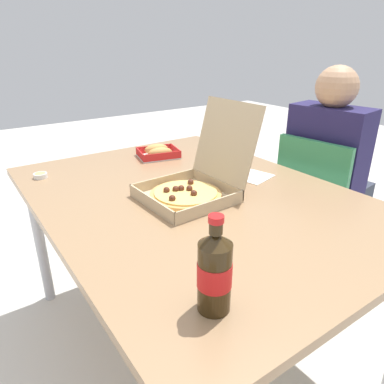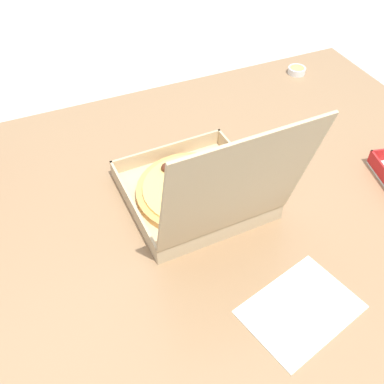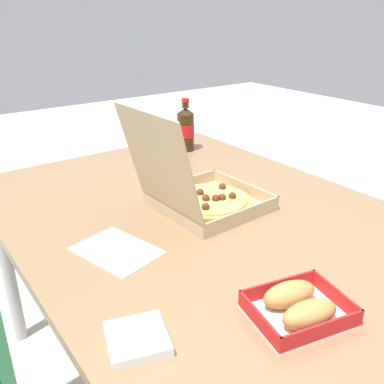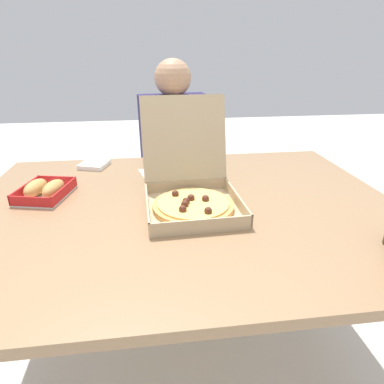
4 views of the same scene
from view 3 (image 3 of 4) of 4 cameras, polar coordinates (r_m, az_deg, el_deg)
name	(u,v)px [view 3 (image 3 of 4)]	position (r m, az deg, el deg)	size (l,w,h in m)	color
dining_table	(202,231)	(1.30, 1.32, -5.33)	(1.44, 1.06, 0.71)	#997551
pizza_box_open	(202,196)	(1.28, 1.35, -0.50)	(0.31, 0.39, 0.33)	tan
bread_side_box	(299,306)	(0.89, 14.28, -14.74)	(0.19, 0.22, 0.06)	white
cola_bottle	(186,129)	(1.82, -0.88, 8.55)	(0.07, 0.07, 0.22)	#33230F
paper_menu	(117,251)	(1.10, -10.16, -7.82)	(0.21, 0.15, 0.00)	white
napkin_pile	(137,339)	(0.83, -7.44, -19.12)	(0.11, 0.11, 0.02)	white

